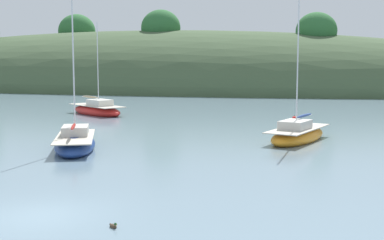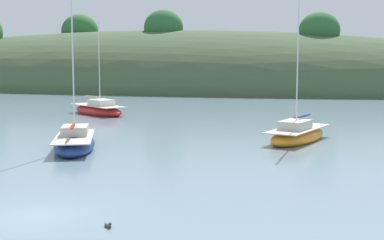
{
  "view_description": "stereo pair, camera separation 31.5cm",
  "coord_description": "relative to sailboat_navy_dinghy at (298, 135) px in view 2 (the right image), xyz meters",
  "views": [
    {
      "loc": [
        9.91,
        -15.88,
        5.45
      ],
      "look_at": [
        0.0,
        20.0,
        1.2
      ],
      "focal_mm": 49.28,
      "sensor_mm": 36.0,
      "label": 1
    },
    {
      "loc": [
        10.22,
        -15.79,
        5.45
      ],
      "look_at": [
        0.0,
        20.0,
        1.2
      ],
      "focal_mm": 49.28,
      "sensor_mm": 36.0,
      "label": 2
    }
  ],
  "objects": [
    {
      "name": "ground_plane",
      "position": [
        -7.43,
        -19.93,
        -0.44
      ],
      "size": [
        400.0,
        400.0,
        0.0
      ],
      "primitive_type": "plane",
      "color": "slate"
    },
    {
      "name": "far_shoreline_hill",
      "position": [
        -32.52,
        56.69,
        -0.32
      ],
      "size": [
        150.0,
        36.0,
        25.29
      ],
      "color": "#425638",
      "rests_on": "ground"
    },
    {
      "name": "sailboat_navy_dinghy",
      "position": [
        0.0,
        0.0,
        0.0
      ],
      "size": [
        4.4,
        7.7,
        10.93
      ],
      "color": "orange",
      "rests_on": "ground"
    },
    {
      "name": "sailboat_grey_yawl",
      "position": [
        -12.82,
        -7.17,
        -0.02
      ],
      "size": [
        5.07,
        7.4,
        9.52
      ],
      "color": "navy",
      "rests_on": "ground"
    },
    {
      "name": "sailboat_blue_center",
      "position": [
        -20.74,
        12.36,
        0.02
      ],
      "size": [
        7.93,
        6.58,
        9.43
      ],
      "color": "red",
      "rests_on": "ground"
    },
    {
      "name": "mooring_buoy_channel",
      "position": [
        -1.23,
        12.81,
        -0.32
      ],
      "size": [
        0.44,
        0.44,
        0.54
      ],
      "color": "red",
      "rests_on": "ground"
    },
    {
      "name": "duck_lone_right",
      "position": [
        -4.44,
        -20.41,
        -0.39
      ],
      "size": [
        0.39,
        0.35,
        0.24
      ],
      "color": "#473828",
      "rests_on": "ground"
    }
  ]
}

